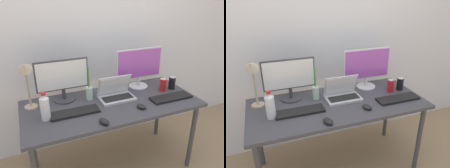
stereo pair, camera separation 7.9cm
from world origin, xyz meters
The scene contains 15 objects.
ground_plane centered at (0.00, 0.00, 0.00)m, with size 16.00×16.00×0.00m, color #9E7F5B.
wall_back centered at (0.00, 0.59, 1.30)m, with size 7.00×0.08×2.60m, color silver.
work_desk centered at (0.00, 0.00, 0.67)m, with size 1.56×0.70×0.74m.
monitor_left centered at (-0.38, 0.22, 0.95)m, with size 0.46×0.20×0.38m.
monitor_center centered at (0.39, 0.22, 0.96)m, with size 0.49×0.20×0.40m.
laptop_silver centered at (0.07, 0.07, 0.79)m, with size 0.32×0.21×0.21m.
keyboard_main centered at (0.54, -0.14, 0.75)m, with size 0.40×0.13×0.02m, color black.
keyboard_aux centered at (-0.35, -0.06, 0.75)m, with size 0.40×0.13×0.02m, color black.
mouse_by_keyboard centered at (-0.18, -0.29, 0.76)m, with size 0.06×0.10×0.04m, color black.
mouse_by_laptop centered at (0.19, -0.19, 0.76)m, with size 0.06×0.09×0.03m, color black.
water_bottle centered at (-0.58, -0.06, 0.85)m, with size 0.07×0.07×0.23m.
soda_can_near_keyboard centered at (0.68, 0.04, 0.80)m, with size 0.07×0.07×0.13m.
soda_can_by_laptop centered at (0.56, 0.04, 0.80)m, with size 0.07×0.07×0.13m.
bamboo_vase centered at (-0.17, 0.14, 0.81)m, with size 0.06×0.06×0.32m.
desk_lamp centered at (-0.67, 0.14, 1.04)m, with size 0.11×0.18×0.44m.
Camera 2 is at (-0.60, -1.62, 1.67)m, focal length 35.00 mm.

